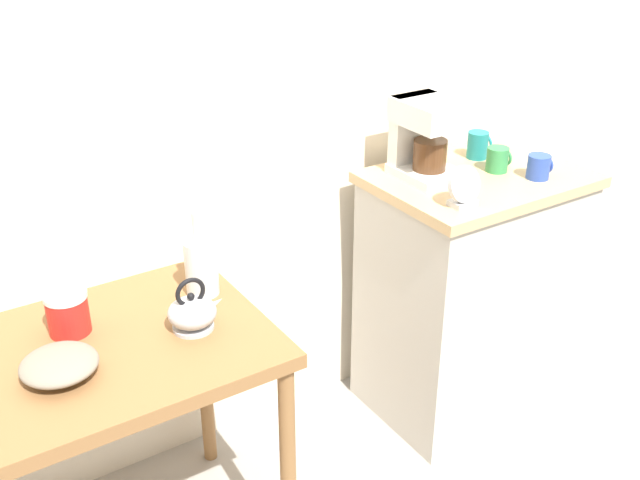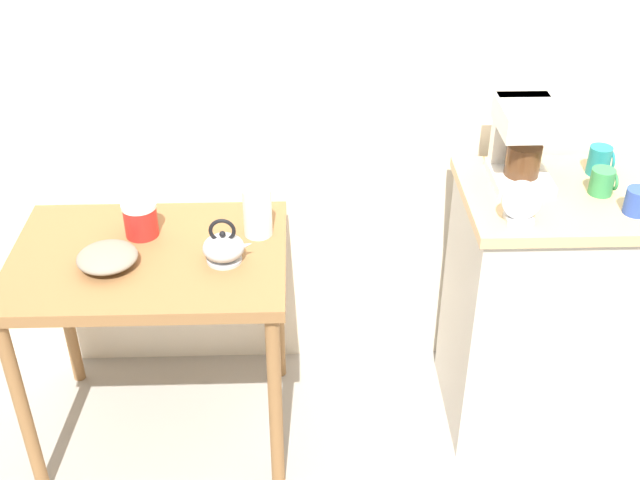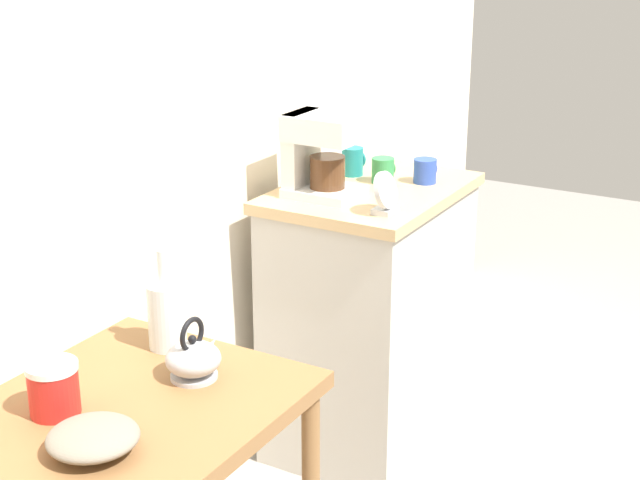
{
  "view_description": "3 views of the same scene",
  "coord_description": "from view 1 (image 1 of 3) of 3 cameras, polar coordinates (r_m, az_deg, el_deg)",
  "views": [
    {
      "loc": [
        -1.09,
        -1.67,
        1.85
      ],
      "look_at": [
        -0.05,
        -0.05,
        0.89
      ],
      "focal_mm": 42.69,
      "sensor_mm": 36.0,
      "label": 1
    },
    {
      "loc": [
        -0.23,
        -2.11,
        2.14
      ],
      "look_at": [
        -0.17,
        -0.08,
        0.82
      ],
      "focal_mm": 44.92,
      "sensor_mm": 36.0,
      "label": 2
    },
    {
      "loc": [
        -2.01,
        -1.3,
        1.77
      ],
      "look_at": [
        0.19,
        -0.04,
        0.88
      ],
      "focal_mm": 53.55,
      "sensor_mm": 36.0,
      "label": 3
    }
  ],
  "objects": [
    {
      "name": "bowl_stoneware",
      "position": [
        1.91,
        -18.97,
        -8.83
      ],
      "size": [
        0.18,
        0.18,
        0.06
      ],
      "color": "gray",
      "rests_on": "wooden_table"
    },
    {
      "name": "teakettle",
      "position": [
        2.0,
        -9.51,
        -5.36
      ],
      "size": [
        0.16,
        0.13,
        0.15
      ],
      "color": "#B2B5BA",
      "rests_on": "wooden_table"
    },
    {
      "name": "kitchen_counter",
      "position": [
        2.79,
        11.0,
        -3.85
      ],
      "size": [
        0.7,
        0.51,
        0.91
      ],
      "color": "#BCB7AD",
      "rests_on": "ground_plane"
    },
    {
      "name": "mug_dark_teal",
      "position": [
        2.73,
        11.78,
        6.99
      ],
      "size": [
        0.08,
        0.07,
        0.09
      ],
      "color": "teal",
      "rests_on": "kitchen_counter"
    },
    {
      "name": "coffee_maker",
      "position": [
        2.51,
        7.85,
        7.87
      ],
      "size": [
        0.18,
        0.22,
        0.26
      ],
      "color": "white",
      "rests_on": "kitchen_counter"
    },
    {
      "name": "glass_carafe_vase",
      "position": [
        2.14,
        -8.9,
        -1.86
      ],
      "size": [
        0.09,
        0.09,
        0.25
      ],
      "color": "silver",
      "rests_on": "wooden_table"
    },
    {
      "name": "wooden_table",
      "position": [
        2.06,
        -16.04,
        -10.04
      ],
      "size": [
        0.86,
        0.62,
        0.75
      ],
      "color": "olive",
      "rests_on": "ground_plane"
    },
    {
      "name": "ground_plane",
      "position": [
        2.72,
        0.3,
        -16.31
      ],
      "size": [
        8.0,
        8.0,
        0.0
      ],
      "primitive_type": "plane",
      "color": "gray"
    },
    {
      "name": "mug_tall_green",
      "position": [
        2.62,
        13.19,
        5.91
      ],
      "size": [
        0.08,
        0.07,
        0.08
      ],
      "color": "#338C4C",
      "rests_on": "kitchen_counter"
    },
    {
      "name": "back_wall",
      "position": [
        2.43,
        -2.89,
        15.85
      ],
      "size": [
        4.4,
        0.1,
        2.8
      ],
      "primitive_type": "cube",
      "color": "beige",
      "rests_on": "ground_plane"
    },
    {
      "name": "mug_blue",
      "position": [
        2.6,
        16.1,
        5.3
      ],
      "size": [
        0.08,
        0.07,
        0.08
      ],
      "color": "#2D4CAD",
      "rests_on": "kitchen_counter"
    },
    {
      "name": "table_clock",
      "position": [
        2.32,
        10.74,
        3.82
      ],
      "size": [
        0.11,
        0.06,
        0.13
      ],
      "color": "#B2B5BA",
      "rests_on": "kitchen_counter"
    },
    {
      "name": "canister_enamel",
      "position": [
        2.06,
        -18.39,
        -5.17
      ],
      "size": [
        0.11,
        0.11,
        0.12
      ],
      "color": "red",
      "rests_on": "wooden_table"
    }
  ]
}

